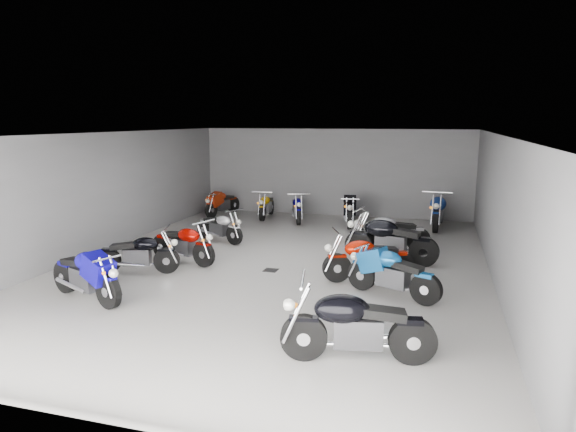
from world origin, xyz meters
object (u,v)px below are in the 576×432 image
(motorcycle_left_c, at_px, (138,254))
(motorcycle_right_f, at_px, (390,233))
(motorcycle_back_c, at_px, (297,208))
(motorcycle_back_b, at_px, (266,205))
(motorcycle_left_f, at_px, (220,227))
(motorcycle_back_a, at_px, (222,203))
(motorcycle_back_d, at_px, (350,209))
(motorcycle_right_a, at_px, (356,326))
(motorcycle_right_c, at_px, (392,273))
(motorcycle_left_d, at_px, (183,244))
(motorcycle_right_e, at_px, (390,240))
(drain_grate, at_px, (271,270))
(motorcycle_back_f, at_px, (438,211))
(motorcycle_left_b, at_px, (86,275))
(motorcycle_right_d, at_px, (368,259))

(motorcycle_left_c, xyz_separation_m, motorcycle_right_f, (5.44, 3.65, 0.04))
(motorcycle_back_c, bearing_deg, motorcycle_back_b, -33.96)
(motorcycle_left_f, relative_size, motorcycle_back_a, 0.91)
(motorcycle_back_b, height_order, motorcycle_back_d, motorcycle_back_d)
(motorcycle_back_c, xyz_separation_m, motorcycle_back_d, (1.86, -0.01, 0.06))
(motorcycle_right_a, height_order, motorcycle_back_a, motorcycle_right_a)
(motorcycle_left_c, height_order, motorcycle_right_a, motorcycle_right_a)
(motorcycle_right_c, xyz_separation_m, motorcycle_back_b, (-5.14, 7.33, -0.04))
(motorcycle_left_f, bearing_deg, motorcycle_left_d, 24.89)
(motorcycle_right_e, relative_size, motorcycle_back_b, 1.24)
(drain_grate, relative_size, motorcycle_right_e, 0.14)
(motorcycle_left_c, bearing_deg, motorcycle_back_f, 120.13)
(motorcycle_left_c, distance_m, motorcycle_left_f, 3.50)
(motorcycle_left_b, height_order, motorcycle_back_d, motorcycle_back_d)
(motorcycle_left_b, relative_size, motorcycle_back_b, 1.09)
(motorcycle_right_c, bearing_deg, drain_grate, 93.42)
(motorcycle_left_b, bearing_deg, motorcycle_right_e, 150.46)
(motorcycle_left_f, relative_size, motorcycle_right_e, 0.73)
(drain_grate, xyz_separation_m, motorcycle_right_e, (2.63, 1.51, 0.56))
(motorcycle_right_c, distance_m, motorcycle_right_e, 2.59)
(drain_grate, xyz_separation_m, motorcycle_back_a, (-3.99, 6.31, 0.46))
(motorcycle_right_c, height_order, motorcycle_back_f, motorcycle_back_f)
(motorcycle_right_c, xyz_separation_m, motorcycle_back_d, (-2.03, 7.00, 0.04))
(motorcycle_right_a, relative_size, motorcycle_back_d, 1.03)
(drain_grate, xyz_separation_m, motorcycle_left_f, (-2.36, 2.38, 0.44))
(motorcycle_right_d, height_order, motorcycle_back_a, motorcycle_right_d)
(motorcycle_right_a, bearing_deg, motorcycle_back_a, 20.83)
(motorcycle_back_d, bearing_deg, motorcycle_back_a, -13.99)
(motorcycle_right_c, distance_m, motorcycle_back_a, 10.10)
(motorcycle_right_a, bearing_deg, motorcycle_left_d, 38.57)
(motorcycle_right_f, xyz_separation_m, motorcycle_back_b, (-4.78, 3.70, -0.06))
(motorcycle_right_e, relative_size, motorcycle_back_a, 1.24)
(motorcycle_left_b, xyz_separation_m, motorcycle_left_d, (0.55, 3.00, -0.03))
(motorcycle_left_b, distance_m, motorcycle_right_d, 5.89)
(motorcycle_left_c, xyz_separation_m, motorcycle_right_a, (5.55, -3.01, 0.08))
(drain_grate, xyz_separation_m, motorcycle_left_b, (-2.85, -2.97, 0.52))
(drain_grate, relative_size, motorcycle_right_a, 0.14)
(motorcycle_right_a, bearing_deg, motorcycle_back_d, -1.72)
(motorcycle_right_e, bearing_deg, motorcycle_back_d, 30.80)
(motorcycle_back_d, bearing_deg, motorcycle_back_f, 174.94)
(motorcycle_left_d, bearing_deg, motorcycle_right_e, 123.91)
(motorcycle_right_c, bearing_deg, motorcycle_back_a, 66.57)
(motorcycle_right_c, xyz_separation_m, motorcycle_back_c, (-3.88, 7.00, -0.02))
(motorcycle_left_b, relative_size, motorcycle_left_f, 1.21)
(motorcycle_left_f, distance_m, motorcycle_back_f, 7.21)
(motorcycle_left_b, xyz_separation_m, motorcycle_back_c, (1.88, 8.91, -0.05))
(motorcycle_left_f, distance_m, motorcycle_right_c, 6.30)
(motorcycle_right_e, relative_size, motorcycle_back_f, 0.99)
(motorcycle_left_d, relative_size, motorcycle_back_c, 1.05)
(drain_grate, height_order, motorcycle_back_c, motorcycle_back_c)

